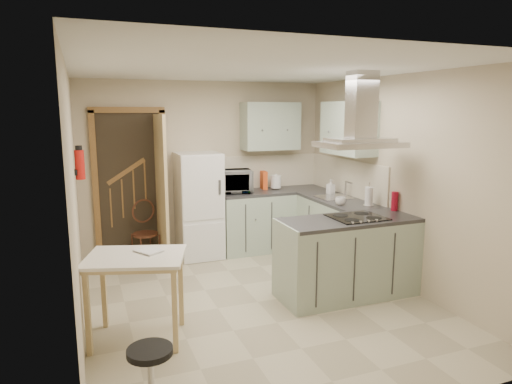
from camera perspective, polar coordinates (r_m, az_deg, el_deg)
name	(u,v)px	position (r m, az deg, el deg)	size (l,w,h in m)	color
floor	(258,302)	(5.18, 0.21, -13.57)	(4.20, 4.20, 0.00)	#B3AA8B
ceiling	(258,69)	(4.76, 0.23, 15.16)	(4.20, 4.20, 0.00)	silver
back_wall	(206,168)	(6.79, -6.23, 3.06)	(3.60, 3.60, 0.00)	#BEAF93
left_wall	(75,203)	(4.50, -21.68, -1.29)	(4.20, 4.20, 0.00)	#BEAF93
right_wall	(398,181)	(5.71, 17.31, 1.29)	(4.20, 4.20, 0.00)	#BEAF93
doorway	(131,186)	(6.60, -15.39, 0.79)	(1.10, 0.12, 2.10)	brown
fridge	(199,205)	(6.54, -7.16, -1.68)	(0.60, 0.60, 1.50)	white
counter_back	(255,221)	(6.86, -0.10, -3.61)	(1.08, 0.60, 0.90)	#9EB2A0
counter_right	(327,226)	(6.62, 8.84, -4.25)	(0.60, 1.95, 0.90)	#9EB2A0
splashback	(267,171)	(7.10, 1.33, 2.62)	(1.68, 0.02, 0.50)	beige
wall_cabinet_back	(270,126)	(6.89, 1.80, 8.23)	(0.85, 0.35, 0.70)	#9EB2A0
wall_cabinet_right	(348,128)	(6.24, 11.47, 7.82)	(0.35, 0.90, 0.70)	#9EB2A0
peninsula	(348,257)	(5.31, 11.41, -7.99)	(1.55, 0.65, 0.90)	#9EB2A0
hob	(357,217)	(5.24, 12.51, -3.09)	(0.58, 0.50, 0.01)	black
extractor_hood	(360,144)	(5.12, 12.86, 5.81)	(0.90, 0.55, 0.10)	silver
sink	(334,197)	(6.37, 9.74, -0.65)	(0.45, 0.40, 0.01)	silver
fire_extinguisher	(80,165)	(5.35, -21.16, 3.19)	(0.10, 0.10, 0.32)	#B2140F
drop_leaf_table	(137,298)	(4.40, -14.62, -12.67)	(0.86, 0.64, 0.80)	tan
bentwood_chair	(145,234)	(6.53, -13.66, -5.14)	(0.35, 0.35, 0.78)	#461F17
stool	(151,376)	(3.59, -13.00, -21.52)	(0.33, 0.33, 0.44)	black
microwave	(231,181)	(6.66, -3.15, 1.34)	(0.59, 0.40, 0.33)	black
kettle	(276,182)	(6.94, 2.50, 1.31)	(0.16, 0.16, 0.23)	white
cereal_box	(264,180)	(6.95, 0.99, 1.50)	(0.07, 0.18, 0.27)	#EE521C
soap_bottle	(331,187)	(6.63, 9.31, 0.65)	(0.09, 0.10, 0.21)	#B2B1BE
paper_towel	(369,196)	(5.89, 13.94, -0.50)	(0.10, 0.10, 0.25)	silver
cup	(340,201)	(5.87, 10.51, -1.14)	(0.13, 0.13, 0.10)	silver
red_bottle	(395,201)	(5.70, 16.93, -1.11)	(0.08, 0.08, 0.23)	maroon
book	(141,248)	(4.28, -14.23, -6.86)	(0.18, 0.24, 0.11)	maroon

